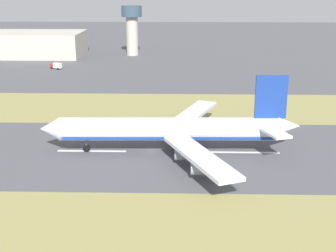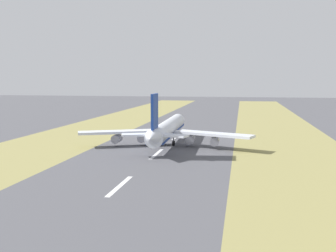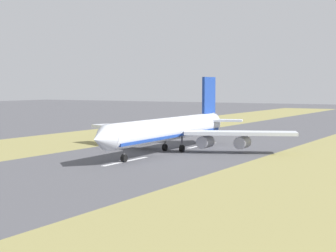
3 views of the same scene
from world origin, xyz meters
name	(u,v)px [view 1 (image 1 of 3)]	position (x,y,z in m)	size (l,w,h in m)	color
ground_plane	(151,152)	(0.00, 0.00, 0.00)	(800.00, 800.00, 0.00)	#4C4C51
grass_median_west	(135,244)	(-45.00, 0.00, 0.00)	(40.00, 600.00, 0.01)	olive
grass_median_east	(159,107)	(45.00, 0.00, 0.00)	(40.00, 600.00, 0.01)	olive
centreline_dash_mid	(245,152)	(0.00, -24.34, 0.01)	(1.20, 18.00, 0.01)	silver
centreline_dash_far	(92,151)	(0.00, 15.66, 0.01)	(1.20, 18.00, 0.01)	silver
airplane_main_jet	(175,130)	(0.18, -6.25, 6.02)	(64.12, 67.11, 20.20)	silver
control_tower	(132,25)	(165.20, 21.24, 17.81)	(12.00, 12.00, 28.89)	#B2AD9E
service_truck	(56,66)	(118.14, 55.23, 1.67)	(4.70, 6.34, 3.10)	#B2231E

